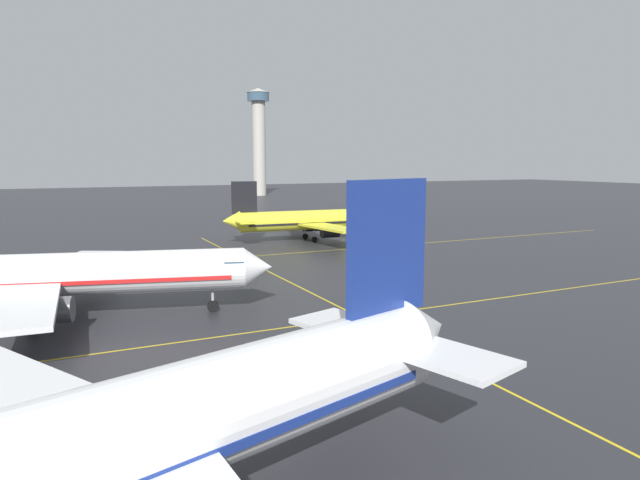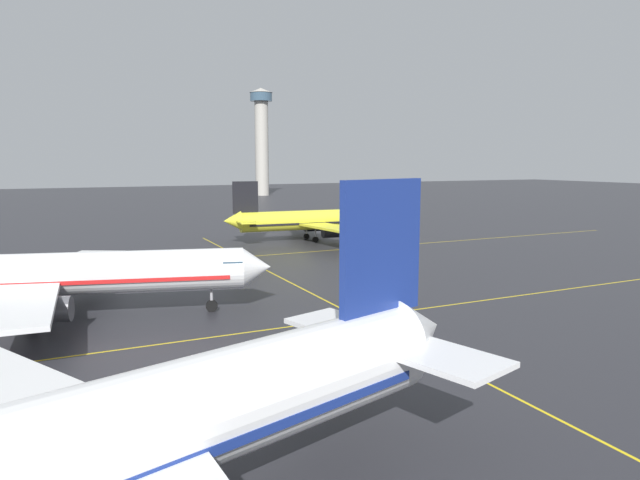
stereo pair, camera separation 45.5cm
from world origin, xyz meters
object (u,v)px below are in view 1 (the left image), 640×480
object	(u,v)px
airliner_second_row	(57,275)
control_tower	(259,134)
airliner_front_gate	(42,471)
airliner_third_row	(317,220)

from	to	relation	value
airliner_second_row	control_tower	xyz separation A→B (m)	(73.80, 157.13, 19.85)
airliner_front_gate	airliner_third_row	distance (m)	78.27
airliner_front_gate	airliner_second_row	bearing A→B (deg)	88.70
airliner_third_row	airliner_second_row	bearing A→B (deg)	-139.92
airliner_front_gate	airliner_second_row	world-z (taller)	airliner_front_gate
airliner_front_gate	control_tower	size ratio (longest dim) A/B	0.95
airliner_front_gate	airliner_third_row	world-z (taller)	airliner_front_gate
airliner_third_row	control_tower	bearing A→B (deg)	74.65
airliner_second_row	airliner_third_row	distance (m)	52.14
airliner_front_gate	control_tower	distance (m)	205.43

